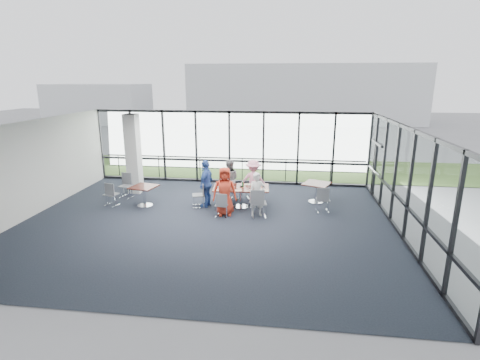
# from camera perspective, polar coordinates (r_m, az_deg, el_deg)

# --- Properties ---
(floor) EXTENTS (12.00, 10.00, 0.02)m
(floor) POSITION_cam_1_polar(r_m,az_deg,el_deg) (12.28, -5.24, -6.59)
(floor) COLOR #1B212C
(floor) RESTS_ON ground
(ceiling) EXTENTS (12.00, 10.00, 0.04)m
(ceiling) POSITION_cam_1_polar(r_m,az_deg,el_deg) (11.48, -5.62, 8.46)
(ceiling) COLOR silver
(ceiling) RESTS_ON ground
(wall_left) EXTENTS (0.10, 10.00, 3.20)m
(wall_left) POSITION_cam_1_polar(r_m,az_deg,el_deg) (14.34, -29.52, 1.39)
(wall_left) COLOR silver
(wall_left) RESTS_ON ground
(wall_front) EXTENTS (12.00, 0.10, 3.20)m
(wall_front) POSITION_cam_1_polar(r_m,az_deg,el_deg) (7.25, -14.23, -9.13)
(wall_front) COLOR silver
(wall_front) RESTS_ON ground
(curtain_wall_back) EXTENTS (12.00, 0.10, 3.20)m
(curtain_wall_back) POSITION_cam_1_polar(r_m,az_deg,el_deg) (16.58, -1.62, 4.98)
(curtain_wall_back) COLOR white
(curtain_wall_back) RESTS_ON ground
(curtain_wall_right) EXTENTS (0.10, 10.00, 3.20)m
(curtain_wall_right) POSITION_cam_1_polar(r_m,az_deg,el_deg) (11.99, 23.78, -0.27)
(curtain_wall_right) COLOR white
(curtain_wall_right) RESTS_ON ground
(exit_door) EXTENTS (0.12, 1.60, 2.10)m
(exit_door) POSITION_cam_1_polar(r_m,az_deg,el_deg) (15.65, 19.89, 1.40)
(exit_door) COLOR black
(exit_door) RESTS_ON ground
(structural_column) EXTENTS (0.50, 0.50, 3.20)m
(structural_column) POSITION_cam_1_polar(r_m,az_deg,el_deg) (15.68, -15.94, 3.82)
(structural_column) COLOR silver
(structural_column) RESTS_ON ground
(apron) EXTENTS (80.00, 70.00, 0.02)m
(apron) POSITION_cam_1_polar(r_m,az_deg,el_deg) (21.75, 0.47, 3.09)
(apron) COLOR slate
(apron) RESTS_ON ground
(grass_strip) EXTENTS (80.00, 5.00, 0.01)m
(grass_strip) POSITION_cam_1_polar(r_m,az_deg,el_deg) (19.81, -0.23, 1.97)
(grass_strip) COLOR #355120
(grass_strip) RESTS_ON ground
(hangar_main) EXTENTS (24.00, 10.00, 6.00)m
(hangar_main) POSITION_cam_1_polar(r_m,az_deg,el_deg) (43.17, 9.56, 12.92)
(hangar_main) COLOR silver
(hangar_main) RESTS_ON ground
(hangar_aux) EXTENTS (10.00, 6.00, 4.00)m
(hangar_aux) POSITION_cam_1_polar(r_m,az_deg,el_deg) (44.27, -20.67, 10.92)
(hangar_aux) COLOR silver
(hangar_aux) RESTS_ON ground
(guard_rail) EXTENTS (12.00, 0.06, 0.06)m
(guard_rail) POSITION_cam_1_polar(r_m,az_deg,el_deg) (17.38, -1.28, 1.76)
(guard_rail) COLOR #2D2D33
(guard_rail) RESTS_ON ground
(main_table) EXTENTS (2.06, 1.24, 0.75)m
(main_table) POSITION_cam_1_polar(r_m,az_deg,el_deg) (13.52, 0.16, -1.59)
(main_table) COLOR #38140E
(main_table) RESTS_ON ground
(side_table_left) EXTENTS (1.01, 1.01, 0.75)m
(side_table_left) POSITION_cam_1_polar(r_m,az_deg,el_deg) (14.08, -14.44, -1.39)
(side_table_left) COLOR #38140E
(side_table_left) RESTS_ON ground
(side_table_right) EXTENTS (1.19, 1.19, 0.75)m
(side_table_right) POSITION_cam_1_polar(r_m,az_deg,el_deg) (14.33, 11.59, -0.89)
(side_table_right) COLOR #38140E
(side_table_right) RESTS_ON ground
(diner_near_left) EXTENTS (0.90, 0.67, 1.67)m
(diner_near_left) POSITION_cam_1_polar(r_m,az_deg,el_deg) (12.70, -2.35, -1.74)
(diner_near_left) COLOR #B9301D
(diner_near_left) RESTS_ON ground
(diner_near_right) EXTENTS (0.63, 0.53, 1.51)m
(diner_near_right) POSITION_cam_1_polar(r_m,az_deg,el_deg) (12.65, 2.61, -2.21)
(diner_near_right) COLOR silver
(diner_near_right) RESTS_ON ground
(diner_far_left) EXTENTS (0.83, 0.58, 1.60)m
(diner_far_left) POSITION_cam_1_polar(r_m,az_deg,el_deg) (14.29, -1.68, 0.03)
(diner_far_left) COLOR slate
(diner_far_left) RESTS_ON ground
(diner_far_right) EXTENTS (1.04, 0.57, 1.58)m
(diner_far_right) POSITION_cam_1_polar(r_m,az_deg,el_deg) (14.28, 2.03, -0.02)
(diner_far_right) COLOR pink
(diner_far_right) RESTS_ON ground
(diner_end) EXTENTS (0.72, 1.09, 1.73)m
(diner_end) POSITION_cam_1_polar(r_m,az_deg,el_deg) (13.60, -5.16, -0.51)
(diner_end) COLOR #3356A6
(diner_end) RESTS_ON ground
(chair_main_nl) EXTENTS (0.46, 0.46, 0.83)m
(chair_main_nl) POSITION_cam_1_polar(r_m,az_deg,el_deg) (12.68, -2.77, -3.78)
(chair_main_nl) COLOR slate
(chair_main_nl) RESTS_ON ground
(chair_main_nr) EXTENTS (0.56, 0.56, 0.98)m
(chair_main_nr) POSITION_cam_1_polar(r_m,az_deg,el_deg) (12.61, 2.93, -3.53)
(chair_main_nr) COLOR slate
(chair_main_nr) RESTS_ON ground
(chair_main_fl) EXTENTS (0.40, 0.40, 0.81)m
(chair_main_fl) POSITION_cam_1_polar(r_m,az_deg,el_deg) (14.60, -1.90, -1.24)
(chair_main_fl) COLOR slate
(chair_main_fl) RESTS_ON ground
(chair_main_fr) EXTENTS (0.52, 0.52, 0.86)m
(chair_main_fr) POSITION_cam_1_polar(r_m,az_deg,el_deg) (14.58, 1.95, -1.17)
(chair_main_fr) COLOR slate
(chair_main_fr) RESTS_ON ground
(chair_main_end) EXTENTS (0.53, 0.53, 0.89)m
(chair_main_end) POSITION_cam_1_polar(r_m,az_deg,el_deg) (13.68, -6.35, -2.30)
(chair_main_end) COLOR slate
(chair_main_end) RESTS_ON ground
(chair_spare_la) EXTENTS (0.53, 0.53, 0.88)m
(chair_spare_la) POSITION_cam_1_polar(r_m,az_deg,el_deg) (14.51, -19.05, -2.06)
(chair_spare_la) COLOR slate
(chair_spare_la) RESTS_ON ground
(chair_spare_lb) EXTENTS (0.54, 0.54, 0.93)m
(chair_spare_lb) POSITION_cam_1_polar(r_m,az_deg,el_deg) (15.33, -16.97, -0.89)
(chair_spare_lb) COLOR slate
(chair_spare_lb) RESTS_ON ground
(chair_spare_r) EXTENTS (0.49, 0.49, 0.90)m
(chair_spare_r) POSITION_cam_1_polar(r_m,az_deg,el_deg) (13.40, 12.52, -2.92)
(chair_spare_r) COLOR slate
(chair_spare_r) RESTS_ON ground
(plate_nl) EXTENTS (0.25, 0.25, 0.01)m
(plate_nl) POSITION_cam_1_polar(r_m,az_deg,el_deg) (13.15, -2.35, -1.50)
(plate_nl) COLOR white
(plate_nl) RESTS_ON main_table
(plate_nr) EXTENTS (0.27, 0.27, 0.01)m
(plate_nr) POSITION_cam_1_polar(r_m,az_deg,el_deg) (13.12, 2.69, -1.55)
(plate_nr) COLOR white
(plate_nr) RESTS_ON main_table
(plate_fl) EXTENTS (0.28, 0.28, 0.01)m
(plate_fl) POSITION_cam_1_polar(r_m,az_deg,el_deg) (13.83, -1.96, -0.67)
(plate_fl) COLOR white
(plate_fl) RESTS_ON main_table
(plate_fr) EXTENTS (0.24, 0.24, 0.01)m
(plate_fr) POSITION_cam_1_polar(r_m,az_deg,el_deg) (13.80, 2.18, -0.70)
(plate_fr) COLOR white
(plate_fr) RESTS_ON main_table
(plate_end) EXTENTS (0.26, 0.26, 0.01)m
(plate_end) POSITION_cam_1_polar(r_m,az_deg,el_deg) (13.57, -3.19, -0.98)
(plate_end) COLOR white
(plate_end) RESTS_ON main_table
(tumbler_a) EXTENTS (0.07, 0.07, 0.13)m
(tumbler_a) POSITION_cam_1_polar(r_m,az_deg,el_deg) (13.29, -0.92, -1.05)
(tumbler_a) COLOR white
(tumbler_a) RESTS_ON main_table
(tumbler_b) EXTENTS (0.07, 0.07, 0.15)m
(tumbler_b) POSITION_cam_1_polar(r_m,az_deg,el_deg) (13.30, 1.48, -1.01)
(tumbler_b) COLOR white
(tumbler_b) RESTS_ON main_table
(tumbler_c) EXTENTS (0.08, 0.08, 0.15)m
(tumbler_c) POSITION_cam_1_polar(r_m,az_deg,el_deg) (13.66, 0.45, -0.56)
(tumbler_c) COLOR white
(tumbler_c) RESTS_ON main_table
(tumbler_d) EXTENTS (0.07, 0.07, 0.13)m
(tumbler_d) POSITION_cam_1_polar(r_m,az_deg,el_deg) (13.38, -2.89, -0.96)
(tumbler_d) COLOR white
(tumbler_d) RESTS_ON main_table
(menu_a) EXTENTS (0.33, 0.27, 0.00)m
(menu_a) POSITION_cam_1_polar(r_m,az_deg,el_deg) (13.08, -0.41, -1.61)
(menu_a) COLOR white
(menu_a) RESTS_ON main_table
(menu_b) EXTENTS (0.39, 0.35, 0.00)m
(menu_b) POSITION_cam_1_polar(r_m,az_deg,el_deg) (13.18, 3.69, -1.51)
(menu_b) COLOR white
(menu_b) RESTS_ON main_table
(menu_c) EXTENTS (0.37, 0.32, 0.00)m
(menu_c) POSITION_cam_1_polar(r_m,az_deg,el_deg) (13.86, 1.06, -0.65)
(menu_c) COLOR white
(menu_c) RESTS_ON main_table
(condiment_caddy) EXTENTS (0.10, 0.07, 0.04)m
(condiment_caddy) POSITION_cam_1_polar(r_m,az_deg,el_deg) (13.53, 0.19, -0.96)
(condiment_caddy) COLOR black
(condiment_caddy) RESTS_ON main_table
(ketchup_bottle) EXTENTS (0.06, 0.06, 0.18)m
(ketchup_bottle) POSITION_cam_1_polar(r_m,az_deg,el_deg) (13.54, 0.44, -0.64)
(ketchup_bottle) COLOR #B61A00
(ketchup_bottle) RESTS_ON main_table
(green_bottle) EXTENTS (0.05, 0.05, 0.20)m
(green_bottle) POSITION_cam_1_polar(r_m,az_deg,el_deg) (13.49, 0.42, -0.65)
(green_bottle) COLOR #1B6B31
(green_bottle) RESTS_ON main_table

